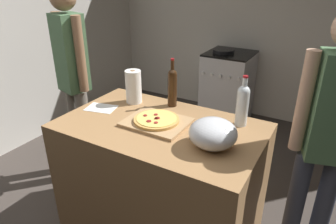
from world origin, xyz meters
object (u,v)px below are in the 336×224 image
(stove, at_px, (227,87))
(person_in_stripes, at_px, (73,73))
(person_in_red, at_px, (326,136))
(wine_bottle_clear, at_px, (172,86))
(paper_towel_roll, at_px, (133,87))
(wine_bottle_dark, at_px, (243,104))
(pizza, at_px, (156,119))
(mixing_bowl, at_px, (213,133))

(stove, xyz_separation_m, person_in_stripes, (-0.78, -1.79, 0.55))
(person_in_stripes, bearing_deg, stove, 66.32)
(stove, bearing_deg, person_in_red, -56.14)
(wine_bottle_clear, xyz_separation_m, person_in_red, (1.03, -0.04, -0.10))
(paper_towel_roll, height_order, wine_bottle_dark, wine_bottle_dark)
(paper_towel_roll, xyz_separation_m, wine_bottle_dark, (0.81, 0.04, 0.03))
(wine_bottle_clear, bearing_deg, wine_bottle_dark, -4.97)
(pizza, distance_m, wine_bottle_dark, 0.55)
(pizza, height_order, person_in_stripes, person_in_stripes)
(person_in_red, bearing_deg, paper_towel_roll, -177.84)
(person_in_stripes, bearing_deg, mixing_bowl, -14.00)
(paper_towel_roll, xyz_separation_m, wine_bottle_clear, (0.28, 0.09, 0.03))
(stove, distance_m, person_in_stripes, 2.03)
(mixing_bowl, distance_m, wine_bottle_clear, 0.62)
(paper_towel_roll, bearing_deg, wine_bottle_dark, 2.80)
(wine_bottle_clear, distance_m, person_in_red, 1.03)
(person_in_stripes, height_order, person_in_red, person_in_stripes)
(pizza, relative_size, wine_bottle_clear, 0.83)
(pizza, height_order, person_in_red, person_in_red)
(wine_bottle_dark, bearing_deg, wine_bottle_clear, 175.03)
(pizza, relative_size, paper_towel_roll, 1.18)
(pizza, distance_m, stove, 2.13)
(person_in_red, bearing_deg, person_in_stripes, 179.79)
(mixing_bowl, bearing_deg, person_in_stripes, 166.00)
(person_in_red, bearing_deg, pizza, -164.52)
(wine_bottle_dark, bearing_deg, mixing_bowl, -98.86)
(mixing_bowl, bearing_deg, person_in_red, 32.61)
(mixing_bowl, xyz_separation_m, person_in_stripes, (-1.44, 0.36, 0.02))
(stove, relative_size, person_in_stripes, 0.54)
(pizza, distance_m, mixing_bowl, 0.43)
(wine_bottle_clear, xyz_separation_m, stove, (-0.18, 1.76, -0.60))
(pizza, xyz_separation_m, mixing_bowl, (0.42, -0.08, 0.05))
(mixing_bowl, height_order, wine_bottle_clear, wine_bottle_clear)
(mixing_bowl, height_order, paper_towel_roll, paper_towel_roll)
(pizza, bearing_deg, wine_bottle_clear, 100.24)
(wine_bottle_dark, relative_size, wine_bottle_clear, 0.93)
(pizza, distance_m, wine_bottle_clear, 0.33)
(mixing_bowl, bearing_deg, wine_bottle_dark, 81.14)
(mixing_bowl, xyz_separation_m, person_in_red, (0.55, 0.35, -0.03))
(mixing_bowl, bearing_deg, pizza, 168.95)
(person_in_stripes, relative_size, person_in_red, 1.04)
(person_in_red, bearing_deg, wine_bottle_clear, 177.96)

